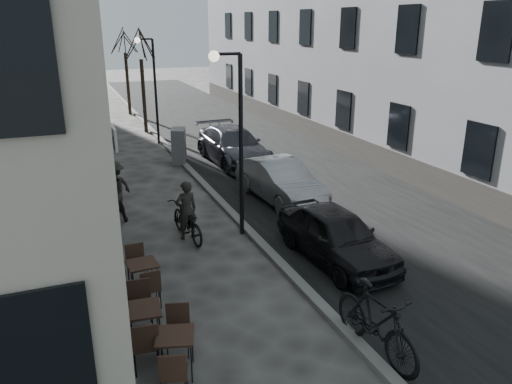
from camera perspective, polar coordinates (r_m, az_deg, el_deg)
ground at (r=9.72m, az=11.33°, el=-17.99°), size 120.00×120.00×0.00m
road at (r=24.58m, az=-1.24°, el=5.33°), size 7.30×60.00×0.00m
kerb at (r=23.58m, az=-9.61°, el=4.62°), size 0.25×60.00×0.12m
streetlamp_near at (r=13.38m, az=-2.44°, el=7.62°), size 0.90×0.28×5.09m
streetlamp_far at (r=24.91m, az=-11.88°, el=12.50°), size 0.90×0.28×5.09m
tree_near at (r=27.76m, az=-13.12°, el=16.16°), size 2.40×2.40×5.70m
tree_far at (r=33.69m, az=-14.83°, el=16.44°), size 2.40×2.40×5.70m
bistro_set_a at (r=9.02m, az=-9.14°, el=-17.39°), size 0.85×1.62×0.92m
bistro_set_b at (r=9.71m, az=-12.83°, el=-14.49°), size 0.74×1.71×0.99m
bistro_set_c at (r=11.42m, az=-12.80°, el=-9.28°), size 0.67×1.57×0.92m
utility_cabinet at (r=21.49m, az=-8.80°, el=5.19°), size 0.83×1.13×1.51m
bicycle at (r=14.01m, az=-7.90°, el=-3.33°), size 0.95×2.04×1.03m
cyclist_rider at (r=13.89m, az=-7.96°, el=-2.07°), size 0.67×0.49×1.69m
pedestrian_near at (r=15.44m, az=-16.20°, el=-0.26°), size 1.02×0.88×1.81m
pedestrian_mid at (r=16.22m, az=-15.80°, el=0.50°), size 1.27×1.11×1.70m
pedestrian_far at (r=18.50m, az=-18.17°, el=2.71°), size 1.16×0.79×1.83m
car_near at (r=12.76m, az=9.14°, el=-4.90°), size 1.83×4.06×1.36m
car_mid at (r=16.80m, az=2.82°, el=1.28°), size 1.79×4.31×1.39m
car_far at (r=21.44m, az=-2.62°, el=5.31°), size 2.29×5.18×1.48m
moped at (r=9.48m, az=13.57°, el=-14.27°), size 0.82×2.28×1.34m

